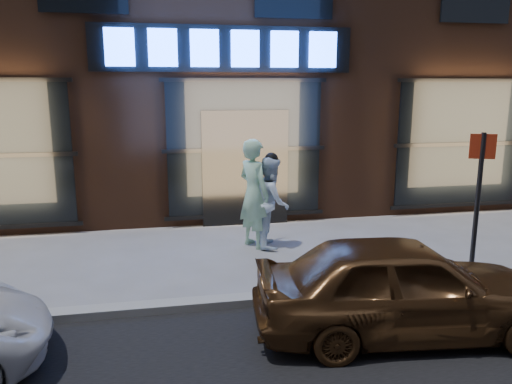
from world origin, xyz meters
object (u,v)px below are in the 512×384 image
at_px(gold_sedan, 404,286).
at_px(sign_post, 478,193).
at_px(man_cap, 271,202).
at_px(man_bowtie, 254,193).

distance_m(gold_sedan, sign_post, 2.35).
bearing_deg(man_cap, man_bowtie, 91.01).
height_order(man_bowtie, gold_sedan, man_bowtie).
distance_m(man_bowtie, sign_post, 3.71).
xyz_separation_m(man_bowtie, gold_sedan, (1.11, -3.58, -0.39)).
distance_m(man_cap, gold_sedan, 3.64).
relative_size(man_bowtie, man_cap, 1.19).
height_order(man_bowtie, sign_post, sign_post).
bearing_deg(gold_sedan, man_cap, 18.69).
distance_m(man_bowtie, man_cap, 0.35).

